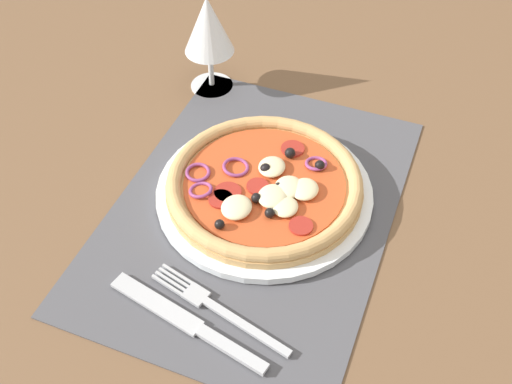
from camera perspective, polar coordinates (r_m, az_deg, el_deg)
name	(u,v)px	position (r cm, az deg, el deg)	size (l,w,h in cm)	color
ground_plane	(254,215)	(78.09, -0.18, -2.16)	(190.00, 140.00, 2.40)	brown
placemat	(254,208)	(77.03, -0.19, -1.48)	(46.70, 33.22, 0.40)	#4C4C51
plate	(264,193)	(77.81, 0.77, -0.06)	(27.23, 27.23, 1.04)	white
pizza	(265,184)	(76.56, 0.81, 0.72)	(24.61, 24.61, 2.70)	tan
fork	(213,306)	(68.13, -4.01, -10.41)	(5.88, 17.82, 0.44)	#B2B5BA
knife	(185,321)	(67.33, -6.53, -11.76)	(5.82, 19.90, 0.62)	#B2B5BA
wine_glass	(208,27)	(89.98, -4.43, 14.91)	(7.20, 7.20, 14.90)	silver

